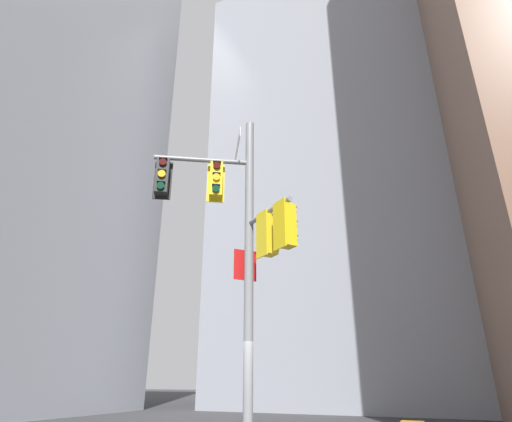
% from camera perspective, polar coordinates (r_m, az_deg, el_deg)
% --- Properties ---
extents(building_tower_left, '(13.78, 13.78, 36.15)m').
position_cam_1_polar(building_tower_left, '(32.59, -29.42, 11.19)').
color(building_tower_left, '#9399A3').
rests_on(building_tower_left, ground).
extents(building_mid_block, '(17.47, 17.47, 32.06)m').
position_cam_1_polar(building_mid_block, '(34.95, 13.21, 2.62)').
color(building_mid_block, '#9399A3').
rests_on(building_mid_block, ground).
extents(signal_pole_assembly, '(3.96, 2.00, 8.62)m').
position_cam_1_polar(signal_pole_assembly, '(10.46, -2.50, -2.99)').
color(signal_pole_assembly, gray).
rests_on(signal_pole_assembly, ground).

